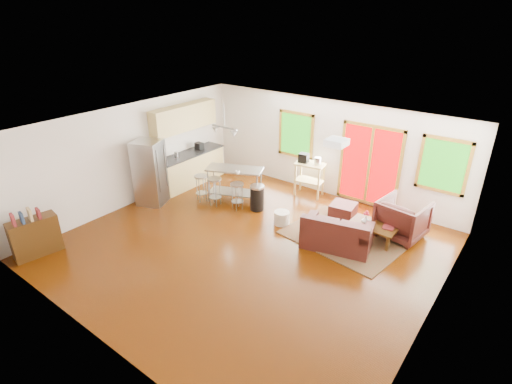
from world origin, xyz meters
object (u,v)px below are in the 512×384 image
Objects in this scene: refrigerator at (150,173)px; kitchen_cart at (309,168)px; rug at (345,237)px; loveseat at (336,235)px; armchair at (402,217)px; ottoman at (343,211)px; island at (235,179)px; coffee_table at (373,227)px.

refrigerator is 4.19m from kitchen_cart.
loveseat is at bearing -88.19° from rug.
armchair is 0.58× the size of refrigerator.
armchair is 1.45m from ottoman.
ottoman is (-0.45, 0.80, 0.18)m from rug.
loveseat reaches higher than ottoman.
ottoman is (-1.42, 0.00, -0.30)m from armchair.
loveseat is at bearing 61.58° from armchair.
refrigerator is at bearing 177.79° from loveseat.
rug is 3.26m from island.
coffee_table is at bearing 4.22° from island.
coffee_table is 3.76m from island.
kitchen_cart reaches higher than armchair.
refrigerator is at bearing -153.10° from ottoman.
coffee_table is (0.54, 0.24, 0.34)m from rug.
refrigerator is (-5.83, -2.23, 0.36)m from armchair.
kitchen_cart is at bearing -4.95° from armchair.
rug is 1.59× the size of island.
refrigerator is (-5.40, -1.67, 0.50)m from coffee_table.
rug is at bearing -60.34° from ottoman.
loveseat is 1.56× the size of coffee_table.
armchair is at bearing -12.85° from kitchen_cart.
kitchen_cart is (-2.35, 1.19, 0.46)m from coffee_table.
rug is at bearing -6.40° from refrigerator.
island is (-3.74, -0.28, 0.28)m from coffee_table.
coffee_table is 0.86× the size of kitchen_cart.
coffee_table is at bearing 60.43° from armchair.
coffee_table is at bearing -5.66° from refrigerator.
rug is 1.56× the size of loveseat.
loveseat is (0.02, -0.50, 0.29)m from rug.
refrigerator is at bearing -162.77° from coffee_table.
refrigerator reaches higher than coffee_table.
refrigerator reaches higher than kitchen_cart.
loveseat is 1.34× the size of kitchen_cart.
armchair reaches higher than ottoman.
coffee_table is 0.60× the size of refrigerator.
ottoman is at bearing -24.98° from kitchen_cart.
refrigerator is (-4.86, -1.44, 0.84)m from rug.
rug is 2.09× the size of kitchen_cart.
kitchen_cart reaches higher than coffee_table.
armchair reaches higher than coffee_table.
island is at bearing -175.78° from coffee_table.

